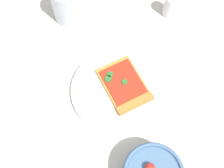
# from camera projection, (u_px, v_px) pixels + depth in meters

# --- Properties ---
(ground_plane) EXTENTS (2.40, 2.40, 0.00)m
(ground_plane) POSITION_uv_depth(u_px,v_px,m) (111.00, 96.00, 0.72)
(ground_plane) COLOR beige
(ground_plane) RESTS_ON ground
(plate) EXTENTS (0.22, 0.22, 0.01)m
(plate) POSITION_uv_depth(u_px,v_px,m) (116.00, 90.00, 0.72)
(plate) COLOR white
(plate) RESTS_ON ground_plane
(pizza_slice_main) EXTENTS (0.16, 0.13, 0.01)m
(pizza_slice_main) POSITION_uv_depth(u_px,v_px,m) (126.00, 88.00, 0.71)
(pizza_slice_main) COLOR gold
(pizza_slice_main) RESTS_ON plate
(soda_glass) EXTENTS (0.07, 0.07, 0.11)m
(soda_glass) POSITION_uv_depth(u_px,v_px,m) (66.00, 4.00, 0.77)
(soda_glass) COLOR silver
(soda_glass) RESTS_ON ground_plane
(pepper_shaker) EXTENTS (0.04, 0.04, 0.08)m
(pepper_shaker) POSITION_uv_depth(u_px,v_px,m) (171.00, 5.00, 0.79)
(pepper_shaker) COLOR silver
(pepper_shaker) RESTS_ON ground_plane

